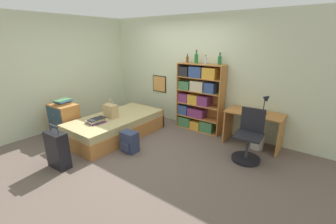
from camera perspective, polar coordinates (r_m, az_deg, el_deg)
ground_plane at (r=4.68m, az=-6.49°, el=-8.24°), size 14.00×14.00×0.00m
wall_back at (r=5.54m, az=4.75°, el=10.08°), size 10.00×0.09×2.60m
wall_left at (r=6.06m, az=-23.08°, el=9.41°), size 0.06×10.00×2.60m
bed at (r=5.14m, az=-12.87°, el=-3.46°), size 1.08×2.09×0.44m
handbag at (r=5.00m, az=-14.35°, el=0.32°), size 0.30×0.18×0.42m
book_stack_on_bed at (r=4.81m, az=-17.78°, el=-2.06°), size 0.33×0.38×0.08m
suitcase at (r=4.20m, az=-26.23°, el=-8.64°), size 0.41×0.22×0.76m
dresser at (r=5.46m, az=-24.82°, el=-1.85°), size 0.62×0.45×0.72m
magazine_pile_on_dresser at (r=5.37m, az=-25.10°, el=2.40°), size 0.31×0.38×0.10m
bookcase at (r=5.24m, az=7.44°, el=3.49°), size 1.09×0.33×1.55m
bottle_green at (r=5.28m, az=4.94°, el=13.21°), size 0.06×0.06×0.19m
bottle_brown at (r=5.11m, az=7.19°, el=13.39°), size 0.08×0.08×0.29m
bottle_clear at (r=4.97m, az=9.50°, el=12.72°), size 0.06×0.06×0.19m
bottle_blue at (r=4.92m, az=12.99°, el=12.71°), size 0.08×0.08×0.25m
desk at (r=4.74m, az=20.90°, el=-2.63°), size 1.06×0.54×0.70m
desk_lamp at (r=4.57m, az=23.73°, el=2.65°), size 0.18×0.14×0.40m
desk_chair at (r=4.25m, az=19.64°, el=-7.72°), size 0.49×0.49×0.92m
backpack at (r=4.38m, az=-9.74°, el=-7.50°), size 0.31×0.25×0.40m
waste_bin at (r=4.79m, az=21.72°, el=-6.94°), size 0.25×0.25×0.29m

